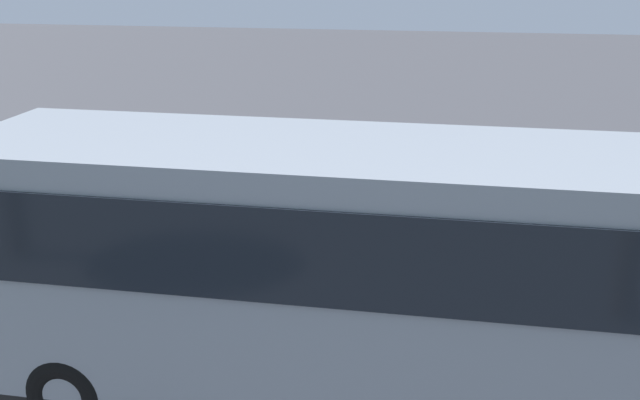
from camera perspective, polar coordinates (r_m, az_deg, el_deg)
The scene contains 13 objects.
ground_plane at distance 13.93m, azimuth 2.94°, elevation -4.21°, with size 80.00×80.00×0.00m, color #424247.
tour_bus at distance 8.92m, azimuth 3.47°, elevation -6.05°, with size 9.37×2.69×3.25m.
spectator_far_left at distance 11.51m, azimuth 18.45°, elevation -4.74°, with size 0.58×0.34×1.69m.
spectator_left at distance 11.40m, azimuth 11.19°, elevation -4.19°, with size 0.57×0.32×1.72m.
spectator_centre at distance 11.33m, azimuth 6.18°, elevation -3.80°, with size 0.58×0.36×1.80m.
spectator_right at distance 11.29m, azimuth -0.04°, elevation -3.87°, with size 0.57×0.33×1.78m.
spectator_far_right at distance 11.76m, azimuth -5.79°, elevation -3.18°, with size 0.58×0.37×1.74m.
parked_motorcycle_silver at distance 11.06m, azimuth 17.90°, elevation -8.60°, with size 2.05×0.58×0.99m.
stunt_motorcycle at distance 16.91m, azimuth -8.53°, elevation 3.43°, with size 1.85×0.83×1.88m.
traffic_cone at distance 15.15m, azimuth -2.25°, elevation -1.09°, with size 0.34×0.34×0.63m.
bay_line_a at distance 14.71m, azimuth 17.48°, elevation -3.82°, with size 0.11×3.77×0.01m.
bay_line_b at distance 14.59m, azimuth 5.79°, elevation -3.21°, with size 0.11×4.71×0.01m.
bay_line_c at distance 15.08m, azimuth -5.59°, elevation -2.48°, with size 0.11×4.51×0.01m.
Camera 1 is at (-1.55, 12.79, 5.30)m, focal length 43.23 mm.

